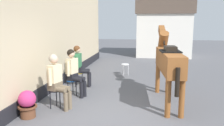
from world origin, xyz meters
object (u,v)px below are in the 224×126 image
object	(u,v)px
seated_visitor_near	(57,79)
seated_visitor_middle	(74,70)
flower_planter_inner_near	(27,104)
seated_visitor_far	(80,64)
saddled_horse_center	(168,60)
spare_stool_white	(125,65)

from	to	relation	value
seated_visitor_near	seated_visitor_middle	distance (m)	1.04
seated_visitor_near	flower_planter_inner_near	bearing A→B (deg)	-123.79
seated_visitor_far	seated_visitor_middle	bearing A→B (deg)	-82.88
saddled_horse_center	seated_visitor_near	bearing A→B (deg)	-161.08
flower_planter_inner_near	seated_visitor_middle	bearing A→B (deg)	72.28
saddled_horse_center	flower_planter_inner_near	distance (m)	3.71
saddled_horse_center	seated_visitor_middle	bearing A→B (deg)	178.17
seated_visitor_far	saddled_horse_center	distance (m)	3.05
seated_visitor_middle	saddled_horse_center	xyz separation A→B (m)	(2.68, -0.09, 0.38)
seated_visitor_far	spare_stool_white	bearing A→B (deg)	55.45
saddled_horse_center	spare_stool_white	world-z (taller)	saddled_horse_center
seated_visitor_near	seated_visitor_far	world-z (taller)	same
seated_visitor_far	spare_stool_white	distance (m)	2.37
seated_visitor_middle	seated_visitor_far	bearing A→B (deg)	97.12
seated_visitor_near	flower_planter_inner_near	world-z (taller)	seated_visitor_near
seated_visitor_near	saddled_horse_center	world-z (taller)	saddled_horse_center
spare_stool_white	saddled_horse_center	bearing A→B (deg)	-63.96
seated_visitor_middle	flower_planter_inner_near	bearing A→B (deg)	-107.72
flower_planter_inner_near	spare_stool_white	distance (m)	4.99
seated_visitor_near	flower_planter_inner_near	size ratio (longest dim) A/B	2.17
seated_visitor_near	saddled_horse_center	bearing A→B (deg)	18.92
spare_stool_white	seated_visitor_far	bearing A→B (deg)	-124.55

